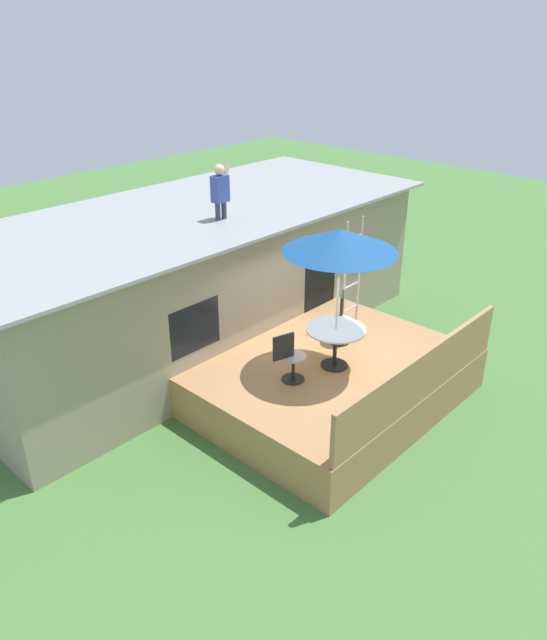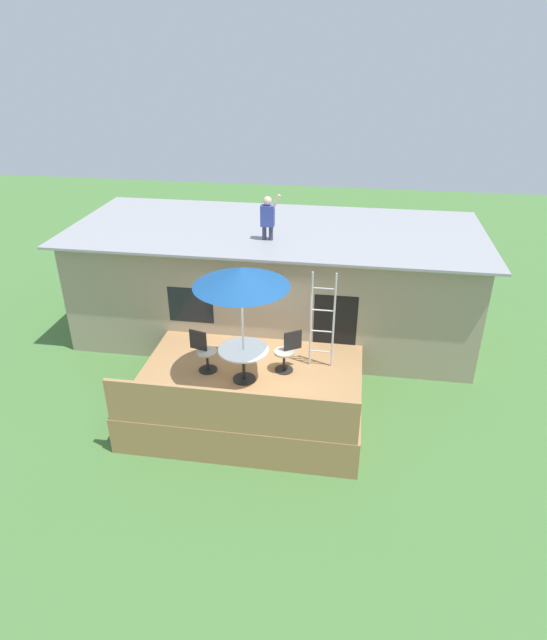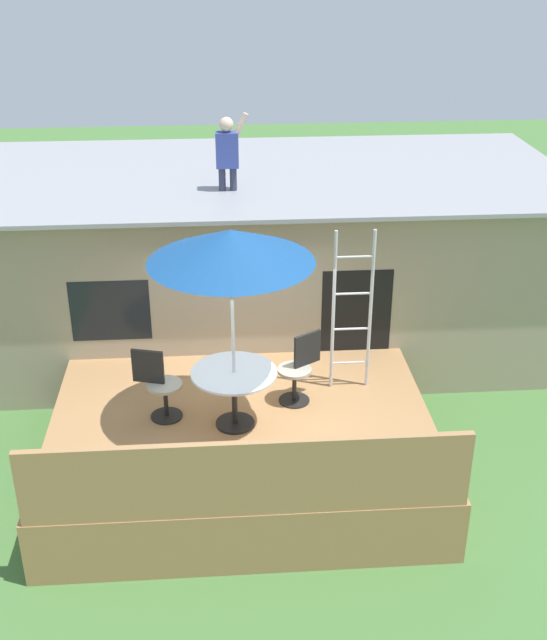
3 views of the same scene
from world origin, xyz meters
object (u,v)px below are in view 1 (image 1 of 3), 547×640
object	(u,v)px
step_ladder	(352,273)
person_figure	(220,188)
patio_chair_left	(290,358)
patio_table	(336,337)
patio_umbrella	(341,241)
patio_chair_right	(341,319)

from	to	relation	value
step_ladder	person_figure	xyz separation A→B (m)	(-1.50, 2.08, 1.61)
step_ladder	patio_chair_left	bearing A→B (deg)	-167.08
patio_table	person_figure	world-z (taller)	person_figure
patio_umbrella	step_ladder	size ratio (longest dim) A/B	1.15
patio_chair_left	patio_chair_right	bearing A→B (deg)	23.99
patio_umbrella	patio_chair_left	xyz separation A→B (m)	(-0.92, 0.25, -1.89)
patio_table	patio_chair_left	xyz separation A→B (m)	(-0.92, 0.25, -0.13)
patio_chair_left	patio_chair_right	xyz separation A→B (m)	(1.76, 0.27, 0.00)
patio_table	person_figure	distance (m)	3.59
patio_table	step_ladder	size ratio (longest dim) A/B	0.47
patio_umbrella	patio_chair_right	world-z (taller)	patio_umbrella
step_ladder	patio_table	bearing A→B (deg)	-152.12
person_figure	patio_chair_right	bearing A→B (deg)	-71.39
patio_table	person_figure	xyz separation A→B (m)	(0.04, 2.90, 2.12)
patio_chair_right	patio_chair_left	bearing A→B (deg)	-23.07
patio_table	patio_chair_right	distance (m)	1.00
patio_umbrella	patio_chair_left	distance (m)	2.12
step_ladder	patio_umbrella	bearing A→B (deg)	-152.12
patio_umbrella	patio_chair_right	xyz separation A→B (m)	(0.84, 0.52, -1.89)
step_ladder	person_figure	bearing A→B (deg)	125.84
patio_umbrella	patio_chair_right	bearing A→B (deg)	31.82
patio_umbrella	patio_chair_right	size ratio (longest dim) A/B	2.76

